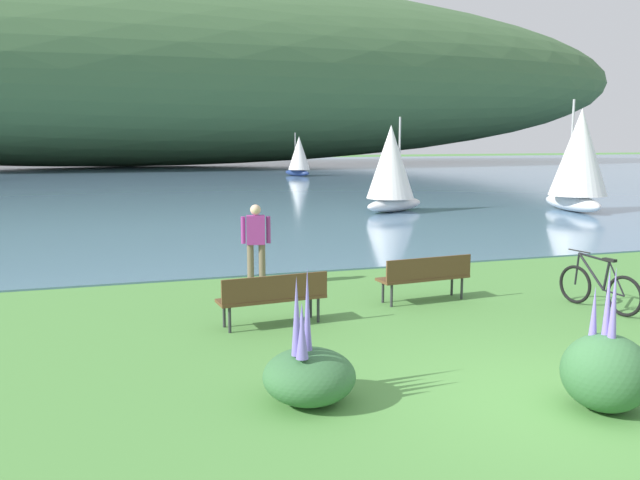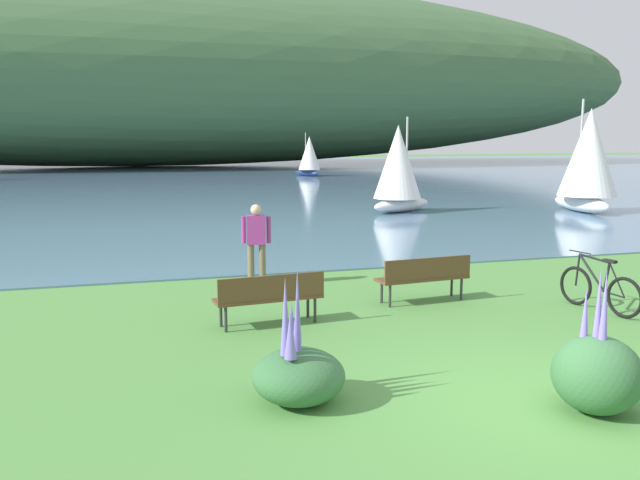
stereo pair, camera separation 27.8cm
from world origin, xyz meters
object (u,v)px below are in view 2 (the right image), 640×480
at_px(park_bench_near_camera, 270,295).
at_px(park_bench_further_along, 424,275).
at_px(bicycle_leaning_near_bench, 599,289).
at_px(sailboat_far_off, 588,159).
at_px(person_at_shoreline, 256,239).
at_px(sailboat_toward_hillside, 309,156).
at_px(sailboat_nearest_to_shore, 398,168).

height_order(park_bench_near_camera, park_bench_further_along, same).
bearing_deg(bicycle_leaning_near_bench, sailboat_far_off, 52.94).
distance_m(park_bench_near_camera, bicycle_leaning_near_bench, 5.89).
relative_size(person_at_shoreline, sailboat_toward_hillside, 0.51).
bearing_deg(park_bench_near_camera, sailboat_far_off, 38.11).
distance_m(park_bench_near_camera, park_bench_further_along, 3.19).
relative_size(park_bench_near_camera, sailboat_toward_hillside, 0.55).
relative_size(park_bench_further_along, sailboat_nearest_to_shore, 0.48).
xyz_separation_m(bicycle_leaning_near_bench, person_at_shoreline, (-5.49, 3.74, 0.58)).
bearing_deg(park_bench_further_along, sailboat_nearest_to_shore, 69.11).
bearing_deg(bicycle_leaning_near_bench, park_bench_further_along, 152.21).
distance_m(park_bench_further_along, bicycle_leaning_near_bench, 3.09).
bearing_deg(park_bench_near_camera, person_at_shoreline, 83.31).
bearing_deg(sailboat_far_off, person_at_shoreline, -148.80).
height_order(bicycle_leaning_near_bench, person_at_shoreline, person_at_shoreline).
bearing_deg(sailboat_nearest_to_shore, sailboat_toward_hillside, 82.98).
relative_size(person_at_shoreline, sailboat_far_off, 0.37).
height_order(bicycle_leaning_near_bench, sailboat_toward_hillside, sailboat_toward_hillside).
relative_size(park_bench_near_camera, sailboat_nearest_to_shore, 0.48).
xyz_separation_m(person_at_shoreline, sailboat_toward_hillside, (11.10, 36.58, 0.65)).
relative_size(park_bench_near_camera, bicycle_leaning_near_bench, 1.05).
distance_m(park_bench_further_along, sailboat_far_off, 17.16).
xyz_separation_m(park_bench_further_along, sailboat_nearest_to_shore, (5.25, 13.76, 1.33)).
relative_size(park_bench_near_camera, person_at_shoreline, 1.08).
bearing_deg(park_bench_further_along, park_bench_near_camera, -167.02).
distance_m(park_bench_near_camera, sailboat_far_off, 19.99).
bearing_deg(park_bench_near_camera, park_bench_further_along, 12.98).
height_order(sailboat_nearest_to_shore, sailboat_far_off, sailboat_far_off).
xyz_separation_m(sailboat_nearest_to_shore, sailboat_toward_hillside, (3.10, 25.12, -0.23)).
height_order(park_bench_near_camera, person_at_shoreline, person_at_shoreline).
height_order(person_at_shoreline, sailboat_far_off, sailboat_far_off).
distance_m(bicycle_leaning_near_bench, sailboat_toward_hillside, 40.73).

